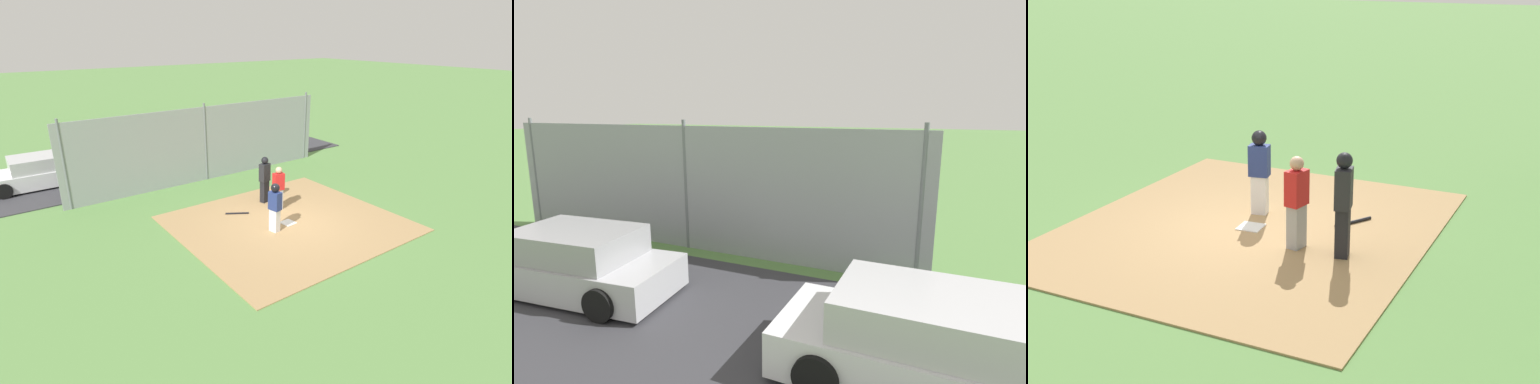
# 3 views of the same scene
# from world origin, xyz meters

# --- Properties ---
(ground_plane) EXTENTS (140.00, 140.00, 0.00)m
(ground_plane) POSITION_xyz_m (0.00, 0.00, 0.00)
(ground_plane) COLOR #5B8947
(dirt_infield) EXTENTS (7.20, 6.40, 0.03)m
(dirt_infield) POSITION_xyz_m (0.00, 0.00, 0.01)
(dirt_infield) COLOR #A88456
(dirt_infield) RESTS_ON ground_plane
(home_plate) EXTENTS (0.48, 0.48, 0.02)m
(home_plate) POSITION_xyz_m (0.00, 0.00, 0.04)
(home_plate) COLOR white
(home_plate) RESTS_ON dirt_infield
(catcher) EXTENTS (0.42, 0.33, 1.62)m
(catcher) POSITION_xyz_m (-0.46, -1.14, 0.87)
(catcher) COLOR #9E9EA3
(catcher) RESTS_ON dirt_infield
(umpire) EXTENTS (0.43, 0.34, 1.79)m
(umpire) POSITION_xyz_m (-0.47, -1.98, 0.98)
(umpire) COLOR black
(umpire) RESTS_ON dirt_infield
(runner) EXTENTS (0.33, 0.42, 1.65)m
(runner) POSITION_xyz_m (0.74, 0.20, 0.97)
(runner) COLOR silver
(runner) RESTS_ON dirt_infield
(baseball_bat) EXTENTS (0.74, 0.49, 0.06)m
(baseball_bat) POSITION_xyz_m (1.01, -1.63, 0.06)
(baseball_bat) COLOR black
(baseball_bat) RESTS_ON dirt_infield
(backstop_fence) EXTENTS (12.00, 0.10, 3.35)m
(backstop_fence) POSITION_xyz_m (0.00, -5.62, 1.60)
(backstop_fence) COLOR #93999E
(backstop_fence) RESTS_ON ground_plane
(parking_lot) EXTENTS (18.00, 5.20, 0.04)m
(parking_lot) POSITION_xyz_m (0.00, -8.83, 0.02)
(parking_lot) COLOR #38383D
(parking_lot) RESTS_ON ground_plane
(parked_car_silver) EXTENTS (4.34, 2.19, 1.28)m
(parked_car_silver) POSITION_xyz_m (-0.49, -8.75, 0.61)
(parked_car_silver) COLOR #B2B2B7
(parked_car_silver) RESTS_ON parking_lot
(parked_car_white) EXTENTS (4.21, 1.90, 1.28)m
(parked_car_white) POSITION_xyz_m (6.16, -8.92, 0.61)
(parked_car_white) COLOR silver
(parked_car_white) RESTS_ON parking_lot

